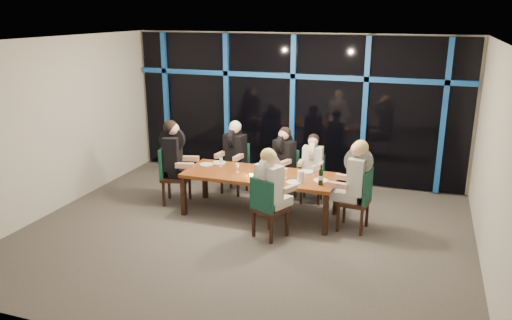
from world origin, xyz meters
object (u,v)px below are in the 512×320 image
Objects in this scene: chair_far_left at (236,165)px; chair_far_mid at (285,171)px; diner_end_left at (175,150)px; wine_bottle at (321,177)px; chair_end_right at (359,197)px; chair_far_right at (313,175)px; diner_end_right at (356,172)px; diner_near_mid at (270,180)px; water_pitcher at (300,177)px; chair_near_mid at (267,205)px; diner_far_left at (234,147)px; chair_end_left at (171,172)px; dining_table at (260,177)px; diner_far_right at (312,158)px; diner_far_mid at (283,153)px.

chair_far_mid is at bearing 6.76° from chair_far_left.
wine_bottle is (2.73, -0.26, -0.13)m from diner_end_left.
chair_far_right is at bearing -131.15° from chair_end_right.
chair_far_mid is 0.94× the size of diner_end_right.
diner_near_mid is at bearing -101.12° from chair_far_right.
wine_bottle is 1.76× the size of water_pitcher.
chair_far_left is 1.34m from diner_end_left.
chair_near_mid is 5.17× the size of water_pitcher.
diner_far_left reaches higher than chair_end_right.
chair_end_left is at bearing 4.07° from diner_near_mid.
dining_table is at bearing -127.98° from chair_far_right.
chair_near_mid is at bearing -51.74° from diner_end_right.
chair_near_mid is at bearing -64.98° from dining_table.
diner_far_left is 1.10× the size of diner_far_right.
diner_near_mid reaches higher than wine_bottle.
chair_end_right is at bearing -106.00° from diner_end_left.
wine_bottle is at bearing 18.85° from water_pitcher.
chair_end_right is (2.52, -1.08, 0.03)m from chair_far_left.
diner_far_mid is 0.56m from diner_far_right.
chair_end_left is 1.30m from diner_far_left.
chair_far_right is at bearing -81.93° from chair_end_left.
chair_end_right is at bearing -14.20° from chair_far_mid.
chair_far_mid is 0.61m from diner_far_right.
diner_far_left is at bearing -28.85° from diner_near_mid.
diner_far_right is at bearing 114.77° from water_pitcher.
diner_far_left reaches higher than wine_bottle.
chair_far_left is 2.28m from wine_bottle.
diner_near_mid is at bearing -90.00° from chair_near_mid.
diner_far_left is 1.93m from water_pitcher.
chair_end_right is 1.03× the size of diner_end_right.
chair_far_left is 1.99m from water_pitcher.
diner_near_mid is 0.87m from wine_bottle.
diner_far_right reaches higher than water_pitcher.
chair_far_left is at bearing -107.28° from chair_end_right.
diner_far_right is 1.36m from diner_end_right.
diner_near_mid is at bearing -97.07° from water_pitcher.
diner_end_left reaches higher than diner_far_right.
diner_far_left reaches higher than diner_far_mid.
chair_far_mid is at bearing -118.90° from chair_end_right.
diner_end_right is 0.88m from water_pitcher.
diner_far_right reaches higher than dining_table.
diner_end_left is 3.25m from diner_end_right.
diner_end_right is (1.44, -1.05, 0.45)m from chair_far_mid.
chair_near_mid is 1.03× the size of diner_near_mid.
diner_end_right is (3.34, -0.10, 0.38)m from chair_end_left.
diner_end_right is (2.43, -1.07, 0.44)m from chair_far_left.
chair_far_mid is 2.78× the size of wine_bottle.
diner_end_right reaches higher than diner_near_mid.
diner_far_right is at bearing -74.71° from diner_near_mid.
dining_table is 0.80m from water_pitcher.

